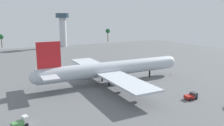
# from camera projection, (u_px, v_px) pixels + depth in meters

# --- Properties ---
(ground_plane) EXTENTS (257.34, 257.34, 0.00)m
(ground_plane) POSITION_uv_depth(u_px,v_px,m) (112.00, 82.00, 91.66)
(ground_plane) COLOR slate
(cargo_airplane) EXTENTS (64.34, 59.49, 17.82)m
(cargo_airplane) POSITION_uv_depth(u_px,v_px,m) (111.00, 69.00, 90.33)
(cargo_airplane) COLOR silver
(cargo_airplane) RESTS_ON ground_plane
(fuel_truck) EXTENTS (4.29, 3.10, 2.38)m
(fuel_truck) POSITION_uv_depth(u_px,v_px,m) (21.00, 122.00, 54.36)
(fuel_truck) COLOR silver
(fuel_truck) RESTS_ON ground_plane
(maintenance_van) EXTENTS (4.16, 2.79, 2.06)m
(maintenance_van) POSITION_uv_depth(u_px,v_px,m) (191.00, 96.00, 72.68)
(maintenance_van) COLOR #333338
(maintenance_van) RESTS_ON ground_plane
(safety_cone_nose) EXTENTS (0.46, 0.46, 0.66)m
(safety_cone_nose) POSITION_uv_depth(u_px,v_px,m) (170.00, 74.00, 102.60)
(safety_cone_nose) COLOR orange
(safety_cone_nose) RESTS_ON ground_plane
(control_tower) EXTENTS (11.64, 11.64, 29.56)m
(control_tower) POSITION_uv_depth(u_px,v_px,m) (63.00, 26.00, 199.03)
(control_tower) COLOR silver
(control_tower) RESTS_ON ground_plane
(tree_line_backdrop) EXTENTS (133.56, 5.31, 14.05)m
(tree_line_backdrop) POSITION_uv_depth(u_px,v_px,m) (14.00, 36.00, 197.43)
(tree_line_backdrop) COLOR #51381E
(tree_line_backdrop) RESTS_ON ground_plane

